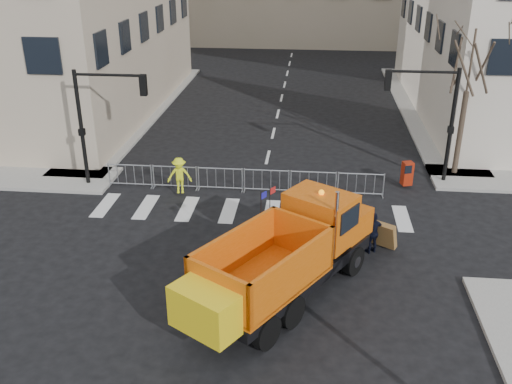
# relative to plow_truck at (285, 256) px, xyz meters

# --- Properties ---
(ground) EXTENTS (120.00, 120.00, 0.00)m
(ground) POSITION_rel_plow_truck_xyz_m (-1.56, 0.63, -1.59)
(ground) COLOR black
(ground) RESTS_ON ground
(sidewalk_back) EXTENTS (64.00, 5.00, 0.15)m
(sidewalk_back) POSITION_rel_plow_truck_xyz_m (-1.56, 9.13, -1.51)
(sidewalk_back) COLOR gray
(sidewalk_back) RESTS_ON ground
(traffic_light_left) EXTENTS (0.18, 0.18, 5.40)m
(traffic_light_left) POSITION_rel_plow_truck_xyz_m (-9.56, 8.13, 1.11)
(traffic_light_left) COLOR black
(traffic_light_left) RESTS_ON ground
(traffic_light_right) EXTENTS (0.18, 0.18, 5.40)m
(traffic_light_right) POSITION_rel_plow_truck_xyz_m (6.94, 10.13, 1.11)
(traffic_light_right) COLOR black
(traffic_light_right) RESTS_ON ground
(crowd_barriers) EXTENTS (12.60, 0.60, 1.10)m
(crowd_barriers) POSITION_rel_plow_truck_xyz_m (-2.31, 8.23, -1.04)
(crowd_barriers) COLOR #9EA0A5
(crowd_barriers) RESTS_ON ground
(street_tree) EXTENTS (3.00, 3.00, 7.50)m
(street_tree) POSITION_rel_plow_truck_xyz_m (7.64, 11.13, 2.16)
(street_tree) COLOR #382B21
(street_tree) RESTS_ON ground
(plow_truck) EXTENTS (6.99, 9.07, 3.57)m
(plow_truck) POSITION_rel_plow_truck_xyz_m (0.00, 0.00, 0.00)
(plow_truck) COLOR black
(plow_truck) RESTS_ON ground
(cop_a) EXTENTS (0.74, 0.64, 1.71)m
(cop_a) POSITION_rel_plow_truck_xyz_m (1.44, 3.76, -0.73)
(cop_a) COLOR black
(cop_a) RESTS_ON ground
(cop_b) EXTENTS (1.09, 1.03, 1.77)m
(cop_b) POSITION_rel_plow_truck_xyz_m (2.19, 4.30, -0.70)
(cop_b) COLOR black
(cop_b) RESTS_ON ground
(cop_c) EXTENTS (1.01, 0.81, 1.60)m
(cop_c) POSITION_rel_plow_truck_xyz_m (3.04, 3.25, -0.78)
(cop_c) COLOR black
(cop_c) RESTS_ON ground
(worker) EXTENTS (1.16, 0.79, 1.65)m
(worker) POSITION_rel_plow_truck_xyz_m (-5.04, 7.43, -0.61)
(worker) COLOR yellow
(worker) RESTS_ON sidewalk_back
(newspaper_box) EXTENTS (0.55, 0.52, 1.10)m
(newspaper_box) POSITION_rel_plow_truck_xyz_m (5.10, 9.37, -0.89)
(newspaper_box) COLOR #9B200B
(newspaper_box) RESTS_ON sidewalk_back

